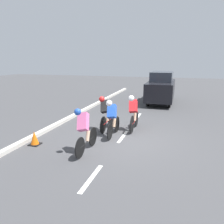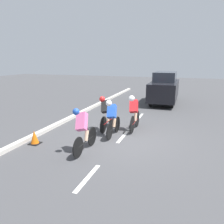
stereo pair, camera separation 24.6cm
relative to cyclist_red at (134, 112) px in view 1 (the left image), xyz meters
name	(u,v)px [view 1 (the left image)]	position (x,y,z in m)	size (l,w,h in m)	color
ground_plane	(123,137)	(0.21, 0.98, -0.80)	(60.00, 60.00, 0.00)	#424244
lane_stripe_near	(91,178)	(0.21, 4.12, -0.79)	(0.12, 1.40, 0.01)	white
lane_stripe_mid	(123,136)	(0.21, 0.92, -0.79)	(0.12, 1.40, 0.01)	white
lane_stripe_far	(138,116)	(0.21, -2.28, -0.79)	(0.12, 1.40, 0.01)	white
curb	(51,127)	(3.41, 0.92, -0.73)	(0.20, 26.76, 0.14)	beige
cyclist_red	(134,112)	(0.00, 0.00, 0.00)	(0.40, 1.67, 1.52)	black
cyclist_blue	(112,117)	(0.62, 0.99, -0.02)	(0.40, 1.59, 1.46)	black
cyclist_pink	(84,129)	(1.03, 2.69, -0.01)	(0.45, 1.69, 1.49)	black
cyclist_black	(106,112)	(1.11, 0.34, -0.02)	(0.43, 1.74, 1.48)	black
support_car	(161,87)	(-0.56, -6.50, 0.26)	(1.70, 4.44, 2.11)	black
traffic_cone	(35,138)	(2.96, 2.64, -0.56)	(0.36, 0.36, 0.49)	black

